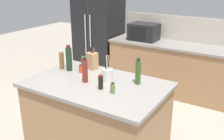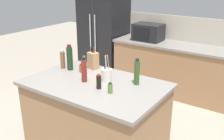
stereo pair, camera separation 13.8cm
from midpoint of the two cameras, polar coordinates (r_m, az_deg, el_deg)
name	(u,v)px [view 2 (the right image)]	position (r m, az deg, el deg)	size (l,w,h in m)	color
back_counter_run	(184,71)	(4.91, 16.10, -0.25)	(2.66, 0.66, 0.94)	#936B47
wall_backsplash	(193,30)	(5.02, 18.06, 8.28)	(2.62, 0.03, 0.46)	#B2A899
kitchen_island	(96,118)	(3.23, -2.33, -10.44)	(1.61, 1.03, 0.94)	#936B47
refrigerator	(104,36)	(5.63, -1.09, 7.51)	(0.89, 0.75, 1.78)	black
microwave	(148,32)	(5.01, 8.66, 8.15)	(0.53, 0.39, 0.31)	black
knife_block	(93,60)	(3.44, -3.00, 2.10)	(0.15, 0.12, 0.29)	#A87C54
utensil_crock	(107,74)	(3.03, 0.13, -1.00)	(0.12, 0.12, 0.32)	beige
spice_jar_paprika	(81,68)	(3.35, -5.56, 0.36)	(0.05, 0.05, 0.11)	#B73D1E
hot_sauce_bottle	(84,62)	(3.51, -4.97, 1.75)	(0.05, 0.05, 0.16)	red
soy_sauce_bottle	(99,82)	(2.84, -1.51, -2.61)	(0.05, 0.05, 0.17)	black
wine_bottle	(70,58)	(3.41, -8.06, 2.58)	(0.08, 0.08, 0.34)	black
olive_oil_bottle	(137,72)	(2.95, 6.76, -0.52)	(0.06, 0.06, 0.31)	#2D4C1E
vinegar_bottle	(84,70)	(3.01, -4.80, -0.07)	(0.06, 0.06, 0.30)	maroon
spice_jar_oregano	(110,88)	(2.74, 1.05, -3.99)	(0.05, 0.05, 0.12)	#567038
pepper_grinder	(63,60)	(3.50, -9.58, 2.25)	(0.06, 0.06, 0.25)	brown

